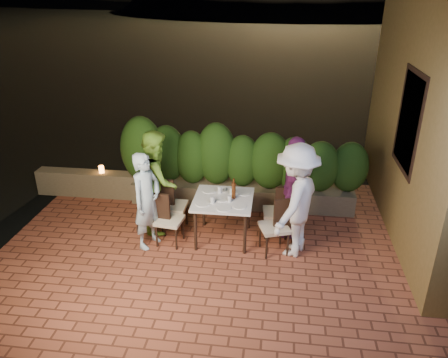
% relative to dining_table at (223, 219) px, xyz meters
% --- Properties ---
extents(ground, '(400.00, 400.00, 0.00)m').
position_rel_dining_table_xyz_m(ground, '(-0.02, -1.02, -0.40)').
color(ground, black).
rests_on(ground, ground).
extents(terrace_floor, '(7.00, 6.00, 0.15)m').
position_rel_dining_table_xyz_m(terrace_floor, '(-0.02, -0.52, -0.45)').
color(terrace_floor, brown).
rests_on(terrace_floor, ground).
extents(window_pane, '(0.08, 1.00, 1.40)m').
position_rel_dining_table_xyz_m(window_pane, '(2.80, 0.48, 1.62)').
color(window_pane, black).
rests_on(window_pane, building_wall).
extents(window_frame, '(0.06, 1.15, 1.55)m').
position_rel_dining_table_xyz_m(window_frame, '(2.79, 0.48, 1.62)').
color(window_frame, black).
rests_on(window_frame, building_wall).
extents(planter, '(4.20, 0.55, 0.40)m').
position_rel_dining_table_xyz_m(planter, '(0.18, 1.28, -0.17)').
color(planter, brown).
rests_on(planter, ground).
extents(hedge, '(4.00, 0.70, 1.10)m').
position_rel_dining_table_xyz_m(hedge, '(0.18, 1.28, 0.57)').
color(hedge, '#204211').
rests_on(hedge, planter).
extents(parapet, '(2.20, 0.30, 0.50)m').
position_rel_dining_table_xyz_m(parapet, '(-2.82, 1.28, -0.12)').
color(parapet, brown).
rests_on(parapet, ground).
extents(hill, '(52.00, 40.00, 22.00)m').
position_rel_dining_table_xyz_m(hill, '(1.98, 58.98, -4.38)').
color(hill, black).
rests_on(hill, ground).
extents(dining_table, '(0.95, 0.95, 0.75)m').
position_rel_dining_table_xyz_m(dining_table, '(0.00, 0.00, 0.00)').
color(dining_table, white).
rests_on(dining_table, ground).
extents(plate_nw, '(0.23, 0.23, 0.01)m').
position_rel_dining_table_xyz_m(plate_nw, '(-0.29, -0.23, 0.38)').
color(plate_nw, white).
rests_on(plate_nw, dining_table).
extents(plate_sw, '(0.22, 0.22, 0.01)m').
position_rel_dining_table_xyz_m(plate_sw, '(-0.27, 0.24, 0.38)').
color(plate_sw, white).
rests_on(plate_sw, dining_table).
extents(plate_ne, '(0.21, 0.21, 0.01)m').
position_rel_dining_table_xyz_m(plate_ne, '(0.29, -0.23, 0.38)').
color(plate_ne, white).
rests_on(plate_ne, dining_table).
extents(plate_se, '(0.21, 0.21, 0.01)m').
position_rel_dining_table_xyz_m(plate_se, '(0.31, 0.23, 0.38)').
color(plate_se, white).
rests_on(plate_se, dining_table).
extents(plate_centre, '(0.24, 0.24, 0.01)m').
position_rel_dining_table_xyz_m(plate_centre, '(-0.02, -0.02, 0.38)').
color(plate_centre, white).
rests_on(plate_centre, dining_table).
extents(plate_front, '(0.23, 0.23, 0.01)m').
position_rel_dining_table_xyz_m(plate_front, '(0.06, -0.34, 0.38)').
color(plate_front, white).
rests_on(plate_front, dining_table).
extents(glass_nw, '(0.07, 0.07, 0.11)m').
position_rel_dining_table_xyz_m(glass_nw, '(-0.15, -0.18, 0.43)').
color(glass_nw, silver).
rests_on(glass_nw, dining_table).
extents(glass_sw, '(0.07, 0.07, 0.11)m').
position_rel_dining_table_xyz_m(glass_sw, '(-0.08, 0.20, 0.43)').
color(glass_sw, silver).
rests_on(glass_sw, dining_table).
extents(glass_ne, '(0.06, 0.06, 0.10)m').
position_rel_dining_table_xyz_m(glass_ne, '(0.11, -0.10, 0.43)').
color(glass_ne, silver).
rests_on(glass_ne, dining_table).
extents(glass_se, '(0.06, 0.06, 0.11)m').
position_rel_dining_table_xyz_m(glass_se, '(0.12, 0.19, 0.43)').
color(glass_se, silver).
rests_on(glass_se, dining_table).
extents(beer_bottle, '(0.07, 0.07, 0.34)m').
position_rel_dining_table_xyz_m(beer_bottle, '(0.16, 0.04, 0.55)').
color(beer_bottle, '#4A220C').
rests_on(beer_bottle, dining_table).
extents(bowl, '(0.16, 0.16, 0.04)m').
position_rel_dining_table_xyz_m(bowl, '(-0.07, 0.28, 0.39)').
color(bowl, white).
rests_on(bowl, dining_table).
extents(chair_left_front, '(0.46, 0.46, 0.88)m').
position_rel_dining_table_xyz_m(chair_left_front, '(-0.84, -0.24, 0.06)').
color(chair_left_front, black).
rests_on(chair_left_front, ground).
extents(chair_left_back, '(0.44, 0.44, 0.93)m').
position_rel_dining_table_xyz_m(chair_left_back, '(-0.88, 0.21, 0.09)').
color(chair_left_back, black).
rests_on(chair_left_back, ground).
extents(chair_right_front, '(0.54, 0.54, 0.91)m').
position_rel_dining_table_xyz_m(chair_right_front, '(0.84, -0.27, 0.08)').
color(chair_right_front, black).
rests_on(chair_right_front, ground).
extents(chair_right_back, '(0.45, 0.45, 0.89)m').
position_rel_dining_table_xyz_m(chair_right_back, '(0.85, 0.25, 0.07)').
color(chair_right_back, black).
rests_on(chair_right_back, ground).
extents(diner_blue, '(0.57, 0.68, 1.59)m').
position_rel_dining_table_xyz_m(diner_blue, '(-1.17, -0.32, 0.42)').
color(diner_blue, '#AACADB').
rests_on(diner_blue, ground).
extents(diner_green, '(0.86, 0.99, 1.75)m').
position_rel_dining_table_xyz_m(diner_green, '(-1.16, 0.27, 0.50)').
color(diner_green, '#84C53D').
rests_on(diner_green, ground).
extents(diner_white, '(1.09, 1.34, 1.81)m').
position_rel_dining_table_xyz_m(diner_white, '(1.14, -0.24, 0.53)').
color(diner_white, white).
rests_on(diner_white, ground).
extents(diner_purple, '(0.63, 1.09, 1.74)m').
position_rel_dining_table_xyz_m(diner_purple, '(1.13, 0.33, 0.50)').
color(diner_purple, '#732666').
rests_on(diner_purple, ground).
extents(parapet_lamp, '(0.10, 0.10, 0.14)m').
position_rel_dining_table_xyz_m(parapet_lamp, '(-2.58, 1.28, 0.20)').
color(parapet_lamp, orange).
rests_on(parapet_lamp, parapet).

